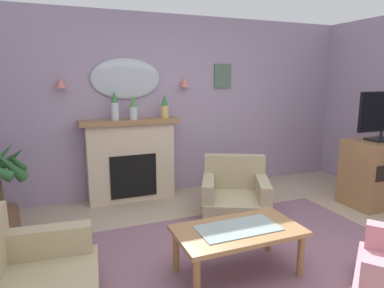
{
  "coord_description": "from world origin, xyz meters",
  "views": [
    {
      "loc": [
        -1.62,
        -2.25,
        1.72
      ],
      "look_at": [
        -0.2,
        1.29,
        0.96
      ],
      "focal_mm": 31.24,
      "sensor_mm": 36.0,
      "label": 1
    }
  ],
  "objects_px": {
    "wall_sconce_left": "(61,83)",
    "tv_cabinet": "(376,173)",
    "wall_sconce_right": "(185,82)",
    "coffee_table": "(238,234)",
    "wall_mirror": "(126,79)",
    "mantel_vase_left": "(115,106)",
    "fireplace": "(131,161)",
    "framed_picture": "(223,76)",
    "armchair_near_fireplace": "(235,190)",
    "potted_plant_corner_palm": "(0,186)",
    "mantel_vase_right": "(165,106)",
    "tv_flatscreen": "(384,115)",
    "mantel_vase_centre": "(133,108)"
  },
  "relations": [
    {
      "from": "wall_sconce_left",
      "to": "tv_cabinet",
      "type": "height_order",
      "value": "wall_sconce_left"
    },
    {
      "from": "wall_sconce_right",
      "to": "coffee_table",
      "type": "relative_size",
      "value": 0.13
    },
    {
      "from": "wall_mirror",
      "to": "wall_sconce_left",
      "type": "relative_size",
      "value": 6.86
    },
    {
      "from": "mantel_vase_left",
      "to": "fireplace",
      "type": "bearing_deg",
      "value": 8.06
    },
    {
      "from": "fireplace",
      "to": "framed_picture",
      "type": "relative_size",
      "value": 3.78
    },
    {
      "from": "coffee_table",
      "to": "wall_sconce_right",
      "type": "bearing_deg",
      "value": 80.64
    },
    {
      "from": "framed_picture",
      "to": "armchair_near_fireplace",
      "type": "xyz_separation_m",
      "value": [
        -0.37,
        -1.13,
        -1.44
      ]
    },
    {
      "from": "potted_plant_corner_palm",
      "to": "mantel_vase_left",
      "type": "bearing_deg",
      "value": 19.88
    },
    {
      "from": "fireplace",
      "to": "mantel_vase_right",
      "type": "bearing_deg",
      "value": -3.24
    },
    {
      "from": "framed_picture",
      "to": "wall_sconce_left",
      "type": "bearing_deg",
      "value": -178.54
    },
    {
      "from": "wall_sconce_left",
      "to": "armchair_near_fireplace",
      "type": "height_order",
      "value": "wall_sconce_left"
    },
    {
      "from": "fireplace",
      "to": "tv_flatscreen",
      "type": "bearing_deg",
      "value": -25.4
    },
    {
      "from": "wall_sconce_left",
      "to": "coffee_table",
      "type": "xyz_separation_m",
      "value": [
        1.32,
        -2.31,
        -1.28
      ]
    },
    {
      "from": "armchair_near_fireplace",
      "to": "wall_sconce_right",
      "type": "bearing_deg",
      "value": 104.83
    },
    {
      "from": "fireplace",
      "to": "armchair_near_fireplace",
      "type": "height_order",
      "value": "fireplace"
    },
    {
      "from": "mantel_vase_left",
      "to": "mantel_vase_centre",
      "type": "relative_size",
      "value": 1.2
    },
    {
      "from": "tv_flatscreen",
      "to": "potted_plant_corner_palm",
      "type": "xyz_separation_m",
      "value": [
        -4.62,
        0.93,
        -0.69
      ]
    },
    {
      "from": "mantel_vase_right",
      "to": "tv_flatscreen",
      "type": "bearing_deg",
      "value": -29.11
    },
    {
      "from": "fireplace",
      "to": "mantel_vase_centre",
      "type": "xyz_separation_m",
      "value": [
        0.05,
        -0.03,
        0.75
      ]
    },
    {
      "from": "wall_mirror",
      "to": "potted_plant_corner_palm",
      "type": "height_order",
      "value": "wall_mirror"
    },
    {
      "from": "fireplace",
      "to": "armchair_near_fireplace",
      "type": "xyz_separation_m",
      "value": [
        1.13,
        -0.98,
        -0.27
      ]
    },
    {
      "from": "coffee_table",
      "to": "armchair_near_fireplace",
      "type": "height_order",
      "value": "armchair_near_fireplace"
    },
    {
      "from": "mantel_vase_centre",
      "to": "wall_sconce_right",
      "type": "bearing_deg",
      "value": 8.53
    },
    {
      "from": "wall_sconce_left",
      "to": "coffee_table",
      "type": "height_order",
      "value": "wall_sconce_left"
    },
    {
      "from": "fireplace",
      "to": "mantel_vase_left",
      "type": "xyz_separation_m",
      "value": [
        -0.2,
        -0.03,
        0.79
      ]
    },
    {
      "from": "armchair_near_fireplace",
      "to": "potted_plant_corner_palm",
      "type": "xyz_separation_m",
      "value": [
        -2.7,
        0.45,
        0.25
      ]
    },
    {
      "from": "wall_sconce_right",
      "to": "tv_cabinet",
      "type": "xyz_separation_m",
      "value": [
        2.21,
        -1.52,
        -1.21
      ]
    },
    {
      "from": "framed_picture",
      "to": "tv_cabinet",
      "type": "height_order",
      "value": "framed_picture"
    },
    {
      "from": "wall_sconce_left",
      "to": "wall_sconce_right",
      "type": "distance_m",
      "value": 1.7
    },
    {
      "from": "wall_sconce_left",
      "to": "tv_cabinet",
      "type": "bearing_deg",
      "value": -21.29
    },
    {
      "from": "fireplace",
      "to": "tv_cabinet",
      "type": "height_order",
      "value": "fireplace"
    },
    {
      "from": "coffee_table",
      "to": "tv_cabinet",
      "type": "xyz_separation_m",
      "value": [
        2.59,
        0.79,
        0.07
      ]
    },
    {
      "from": "wall_sconce_right",
      "to": "armchair_near_fireplace",
      "type": "height_order",
      "value": "wall_sconce_right"
    },
    {
      "from": "mantel_vase_left",
      "to": "wall_sconce_left",
      "type": "relative_size",
      "value": 2.83
    },
    {
      "from": "fireplace",
      "to": "coffee_table",
      "type": "bearing_deg",
      "value": -78.08
    },
    {
      "from": "mantel_vase_right",
      "to": "tv_cabinet",
      "type": "relative_size",
      "value": 0.37
    },
    {
      "from": "framed_picture",
      "to": "potted_plant_corner_palm",
      "type": "height_order",
      "value": "framed_picture"
    },
    {
      "from": "mantel_vase_centre",
      "to": "armchair_near_fireplace",
      "type": "xyz_separation_m",
      "value": [
        1.08,
        -0.95,
        -1.01
      ]
    },
    {
      "from": "mantel_vase_centre",
      "to": "tv_flatscreen",
      "type": "distance_m",
      "value": 3.33
    },
    {
      "from": "wall_sconce_right",
      "to": "tv_cabinet",
      "type": "height_order",
      "value": "wall_sconce_right"
    },
    {
      "from": "wall_sconce_right",
      "to": "tv_cabinet",
      "type": "distance_m",
      "value": 2.94
    },
    {
      "from": "mantel_vase_left",
      "to": "wall_sconce_left",
      "type": "xyz_separation_m",
      "value": [
        -0.65,
        0.12,
        0.3
      ]
    },
    {
      "from": "armchair_near_fireplace",
      "to": "potted_plant_corner_palm",
      "type": "height_order",
      "value": "potted_plant_corner_palm"
    },
    {
      "from": "mantel_vase_right",
      "to": "tv_cabinet",
      "type": "bearing_deg",
      "value": -28.75
    },
    {
      "from": "wall_sconce_left",
      "to": "armchair_near_fireplace",
      "type": "bearing_deg",
      "value": -28.28
    },
    {
      "from": "tv_flatscreen",
      "to": "potted_plant_corner_palm",
      "type": "distance_m",
      "value": 4.77
    },
    {
      "from": "wall_sconce_right",
      "to": "tv_flatscreen",
      "type": "height_order",
      "value": "wall_sconce_right"
    },
    {
      "from": "fireplace",
      "to": "tv_flatscreen",
      "type": "distance_m",
      "value": 3.45
    },
    {
      "from": "wall_sconce_right",
      "to": "coffee_table",
      "type": "xyz_separation_m",
      "value": [
        -0.38,
        -2.31,
        -1.28
      ]
    },
    {
      "from": "tv_cabinet",
      "to": "tv_flatscreen",
      "type": "relative_size",
      "value": 1.07
    }
  ]
}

